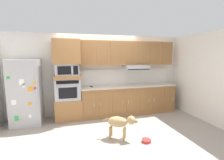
{
  "coord_description": "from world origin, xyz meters",
  "views": [
    {
      "loc": [
        -1.02,
        -4.18,
        1.84
      ],
      "look_at": [
        0.27,
        0.45,
        1.15
      ],
      "focal_mm": 26.89,
      "sensor_mm": 36.0,
      "label": 1
    }
  ],
  "objects_px": {
    "refrigerator": "(26,92)",
    "microwave": "(67,70)",
    "dog_food_bowl": "(146,141)",
    "dog": "(120,122)",
    "built_in_oven": "(68,89)",
    "screwdriver": "(92,86)"
  },
  "relations": [
    {
      "from": "microwave",
      "to": "dog_food_bowl",
      "type": "distance_m",
      "value": 2.83
    },
    {
      "from": "dog",
      "to": "dog_food_bowl",
      "type": "xyz_separation_m",
      "value": [
        0.49,
        -0.31,
        -0.35
      ]
    },
    {
      "from": "refrigerator",
      "to": "screwdriver",
      "type": "height_order",
      "value": "refrigerator"
    },
    {
      "from": "built_in_oven",
      "to": "screwdriver",
      "type": "bearing_deg",
      "value": 1.83
    },
    {
      "from": "microwave",
      "to": "built_in_oven",
      "type": "bearing_deg",
      "value": 179.23
    },
    {
      "from": "refrigerator",
      "to": "microwave",
      "type": "xyz_separation_m",
      "value": [
        1.09,
        0.07,
        0.58
      ]
    },
    {
      "from": "built_in_oven",
      "to": "microwave",
      "type": "distance_m",
      "value": 0.56
    },
    {
      "from": "built_in_oven",
      "to": "dog_food_bowl",
      "type": "height_order",
      "value": "built_in_oven"
    },
    {
      "from": "refrigerator",
      "to": "dog_food_bowl",
      "type": "bearing_deg",
      "value": -33.72
    },
    {
      "from": "screwdriver",
      "to": "dog",
      "type": "distance_m",
      "value": 1.71
    },
    {
      "from": "built_in_oven",
      "to": "microwave",
      "type": "xyz_separation_m",
      "value": [
        0.0,
        -0.0,
        0.56
      ]
    },
    {
      "from": "screwdriver",
      "to": "dog_food_bowl",
      "type": "relative_size",
      "value": 0.83
    },
    {
      "from": "screwdriver",
      "to": "microwave",
      "type": "bearing_deg",
      "value": -178.17
    },
    {
      "from": "refrigerator",
      "to": "dog_food_bowl",
      "type": "xyz_separation_m",
      "value": [
        2.67,
        -1.79,
        -0.85
      ]
    },
    {
      "from": "refrigerator",
      "to": "screwdriver",
      "type": "relative_size",
      "value": 10.56
    },
    {
      "from": "built_in_oven",
      "to": "screwdriver",
      "type": "height_order",
      "value": "built_in_oven"
    },
    {
      "from": "built_in_oven",
      "to": "screwdriver",
      "type": "distance_m",
      "value": 0.7
    },
    {
      "from": "dog_food_bowl",
      "to": "built_in_oven",
      "type": "bearing_deg",
      "value": 130.61
    },
    {
      "from": "refrigerator",
      "to": "microwave",
      "type": "distance_m",
      "value": 1.23
    },
    {
      "from": "screwdriver",
      "to": "dog",
      "type": "bearing_deg",
      "value": -75.82
    },
    {
      "from": "dog",
      "to": "built_in_oven",
      "type": "bearing_deg",
      "value": 155.19
    },
    {
      "from": "refrigerator",
      "to": "dog",
      "type": "bearing_deg",
      "value": -34.05
    }
  ]
}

